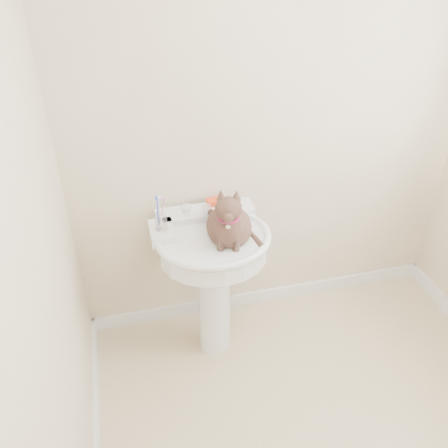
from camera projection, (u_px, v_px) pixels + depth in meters
wall_back at (276, 120)px, 2.42m from camera, size 2.20×0.00×2.50m
wall_left at (31, 300)px, 1.32m from camera, size 0.00×2.20×2.50m
baseboard_back at (265, 295)px, 3.09m from camera, size 2.20×0.02×0.09m
pedestal_sink at (213, 258)px, 2.45m from camera, size 0.60×0.59×0.83m
faucet at (207, 207)px, 2.44m from camera, size 0.28×0.12×0.14m
soap_bar at (216, 201)px, 2.54m from camera, size 0.09×0.06×0.03m
toothbrush_cup at (161, 221)px, 2.32m from camera, size 0.07×0.07×0.18m
cat at (230, 224)px, 2.29m from camera, size 0.24×0.31×0.45m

